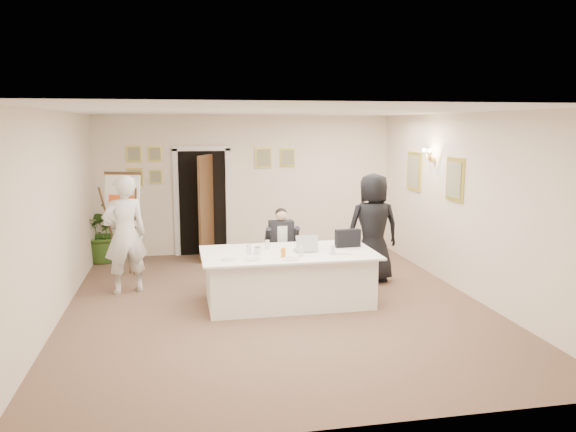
# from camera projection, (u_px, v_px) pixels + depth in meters

# --- Properties ---
(floor) EXTENTS (7.00, 7.00, 0.00)m
(floor) POSITION_uv_depth(u_px,v_px,m) (276.00, 304.00, 8.29)
(floor) COLOR brown
(floor) RESTS_ON ground
(ceiling) EXTENTS (6.00, 7.00, 0.02)m
(ceiling) POSITION_uv_depth(u_px,v_px,m) (275.00, 111.00, 7.83)
(ceiling) COLOR white
(ceiling) RESTS_ON wall_back
(wall_back) EXTENTS (6.00, 0.10, 2.80)m
(wall_back) POSITION_uv_depth(u_px,v_px,m) (247.00, 185.00, 11.45)
(wall_back) COLOR beige
(wall_back) RESTS_ON floor
(wall_front) EXTENTS (6.00, 0.10, 2.80)m
(wall_front) POSITION_uv_depth(u_px,v_px,m) (346.00, 272.00, 4.67)
(wall_front) COLOR beige
(wall_front) RESTS_ON floor
(wall_left) EXTENTS (0.10, 7.00, 2.80)m
(wall_left) POSITION_uv_depth(u_px,v_px,m) (55.00, 217.00, 7.50)
(wall_left) COLOR beige
(wall_left) RESTS_ON floor
(wall_right) EXTENTS (0.10, 7.00, 2.80)m
(wall_right) POSITION_uv_depth(u_px,v_px,m) (468.00, 205.00, 8.62)
(wall_right) COLOR beige
(wall_right) RESTS_ON floor
(doorway) EXTENTS (1.14, 0.86, 2.20)m
(doorway) POSITION_uv_depth(u_px,v_px,m) (204.00, 204.00, 11.17)
(doorway) COLOR black
(doorway) RESTS_ON floor
(pictures_back_wall) EXTENTS (3.40, 0.06, 0.80)m
(pictures_back_wall) POSITION_uv_depth(u_px,v_px,m) (207.00, 163.00, 11.20)
(pictures_back_wall) COLOR gold
(pictures_back_wall) RESTS_ON wall_back
(pictures_right_wall) EXTENTS (0.06, 2.20, 0.80)m
(pictures_right_wall) POSITION_uv_depth(u_px,v_px,m) (432.00, 175.00, 9.72)
(pictures_right_wall) COLOR gold
(pictures_right_wall) RESTS_ON wall_right
(wall_sconce) EXTENTS (0.20, 0.30, 0.24)m
(wall_sconce) POSITION_uv_depth(u_px,v_px,m) (429.00, 155.00, 9.66)
(wall_sconce) COLOR gold
(wall_sconce) RESTS_ON wall_right
(conference_table) EXTENTS (2.54, 1.36, 0.78)m
(conference_table) POSITION_uv_depth(u_px,v_px,m) (288.00, 277.00, 8.28)
(conference_table) COLOR white
(conference_table) RESTS_ON floor
(seated_man) EXTENTS (0.56, 0.60, 1.27)m
(seated_man) POSITION_uv_depth(u_px,v_px,m) (282.00, 245.00, 9.30)
(seated_man) COLOR black
(seated_man) RESTS_ON floor
(flip_chart) EXTENTS (0.64, 0.49, 1.79)m
(flip_chart) POSITION_uv_depth(u_px,v_px,m) (126.00, 229.00, 9.69)
(flip_chart) COLOR #342410
(flip_chart) RESTS_ON floor
(standing_man) EXTENTS (0.79, 0.65, 1.86)m
(standing_man) POSITION_uv_depth(u_px,v_px,m) (125.00, 235.00, 8.70)
(standing_man) COLOR silver
(standing_man) RESTS_ON floor
(standing_woman) EXTENTS (0.89, 0.58, 1.83)m
(standing_woman) POSITION_uv_depth(u_px,v_px,m) (373.00, 228.00, 9.35)
(standing_woman) COLOR black
(standing_woman) RESTS_ON floor
(potted_palm) EXTENTS (1.29, 1.19, 1.18)m
(potted_palm) POSITION_uv_depth(u_px,v_px,m) (104.00, 231.00, 10.77)
(potted_palm) COLOR #32561C
(potted_palm) RESTS_ON floor
(laptop) EXTENTS (0.33, 0.35, 0.28)m
(laptop) POSITION_uv_depth(u_px,v_px,m) (305.00, 242.00, 8.26)
(laptop) COLOR #B7BABC
(laptop) RESTS_ON conference_table
(laptop_bag) EXTENTS (0.39, 0.13, 0.27)m
(laptop_bag) POSITION_uv_depth(u_px,v_px,m) (348.00, 238.00, 8.52)
(laptop_bag) COLOR black
(laptop_bag) RESTS_ON conference_table
(paper_stack) EXTENTS (0.36, 0.29, 0.03)m
(paper_stack) POSITION_uv_depth(u_px,v_px,m) (340.00, 252.00, 8.12)
(paper_stack) COLOR white
(paper_stack) RESTS_ON conference_table
(plate_left) EXTENTS (0.25, 0.25, 0.01)m
(plate_left) POSITION_uv_depth(u_px,v_px,m) (229.00, 259.00, 7.72)
(plate_left) COLOR white
(plate_left) RESTS_ON conference_table
(plate_mid) EXTENTS (0.30, 0.30, 0.01)m
(plate_mid) POSITION_uv_depth(u_px,v_px,m) (253.00, 259.00, 7.72)
(plate_mid) COLOR white
(plate_mid) RESTS_ON conference_table
(plate_near) EXTENTS (0.25, 0.25, 0.01)m
(plate_near) POSITION_uv_depth(u_px,v_px,m) (290.00, 259.00, 7.74)
(plate_near) COLOR white
(plate_near) RESTS_ON conference_table
(glass_a) EXTENTS (0.08, 0.08, 0.14)m
(glass_a) POSITION_uv_depth(u_px,v_px,m) (249.00, 249.00, 8.05)
(glass_a) COLOR silver
(glass_a) RESTS_ON conference_table
(glass_b) EXTENTS (0.07, 0.07, 0.14)m
(glass_b) POSITION_uv_depth(u_px,v_px,m) (301.00, 252.00, 7.90)
(glass_b) COLOR silver
(glass_b) RESTS_ON conference_table
(glass_c) EXTENTS (0.09, 0.09, 0.14)m
(glass_c) POSITION_uv_depth(u_px,v_px,m) (333.00, 250.00, 8.00)
(glass_c) COLOR silver
(glass_c) RESTS_ON conference_table
(glass_d) EXTENTS (0.07, 0.07, 0.14)m
(glass_d) POSITION_uv_depth(u_px,v_px,m) (267.00, 245.00, 8.36)
(glass_d) COLOR silver
(glass_d) RESTS_ON conference_table
(oj_glass) EXTENTS (0.09, 0.09, 0.13)m
(oj_glass) POSITION_uv_depth(u_px,v_px,m) (283.00, 253.00, 7.86)
(oj_glass) COLOR orange
(oj_glass) RESTS_ON conference_table
(steel_jug) EXTENTS (0.12, 0.12, 0.11)m
(steel_jug) POSITION_uv_depth(u_px,v_px,m) (258.00, 251.00, 8.03)
(steel_jug) COLOR silver
(steel_jug) RESTS_ON conference_table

